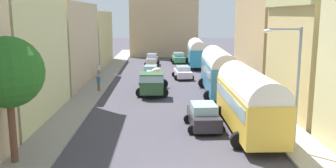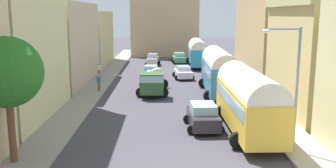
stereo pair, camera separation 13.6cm
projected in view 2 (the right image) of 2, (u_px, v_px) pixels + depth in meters
name	position (u px, v px, depth m)	size (l,w,h in m)	color
ground_plane	(166.00, 80.00, 41.42)	(154.00, 154.00, 0.00)	#403D46
sidewalk_left	(103.00, 80.00, 41.28)	(2.50, 70.00, 0.14)	gray
sidewalk_right	(230.00, 79.00, 41.53)	(2.50, 70.00, 0.14)	#AEA79A
building_left_1	(12.00, 22.00, 24.94)	(5.07, 11.29, 13.57)	beige
building_left_2	(66.00, 44.00, 38.76)	(4.45, 14.67, 8.59)	tan
building_left_3	(88.00, 38.00, 53.37)	(5.81, 13.27, 7.79)	tan
building_right_1	(322.00, 57.00, 26.70)	(6.01, 9.39, 8.55)	tan
building_right_2	(270.00, 32.00, 38.21)	(4.84, 12.78, 11.10)	tan
distant_church	(165.00, 16.00, 64.78)	(11.88, 6.19, 19.09)	tan
parked_bus_0	(248.00, 98.00, 22.55)	(3.35, 9.30, 4.03)	gold
parked_bus_1	(219.00, 70.00, 33.57)	(3.44, 9.77, 4.21)	teal
parked_bus_2	(198.00, 52.00, 51.68)	(3.40, 9.33, 3.87)	teal
cargo_truck_0	(153.00, 81.00, 33.95)	(3.01, 7.18, 2.35)	#315632
car_0	(151.00, 73.00, 41.46)	(2.31, 3.80, 1.64)	#3686BF
car_1	(153.00, 59.00, 53.45)	(2.24, 3.88, 1.72)	silver
car_2	(203.00, 116.00, 23.66)	(2.45, 3.91, 1.67)	#2C282F
car_3	(183.00, 72.00, 42.33)	(2.49, 4.12, 1.47)	silver
car_4	(179.00, 58.00, 55.65)	(2.46, 4.17, 1.63)	#4C9057
pedestrian_0	(99.00, 82.00, 34.77)	(0.51, 0.51, 1.75)	brown
pedestrian_1	(99.00, 70.00, 42.24)	(0.48, 0.48, 1.77)	slate
streetlamp_near	(292.00, 79.00, 18.80)	(2.01, 0.28, 6.73)	gray
roadside_tree_0	(7.00, 73.00, 17.29)	(3.44, 3.44, 6.37)	brown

